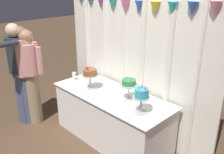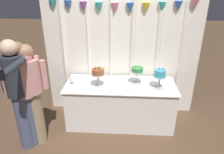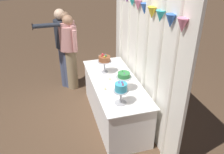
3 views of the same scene
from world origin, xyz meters
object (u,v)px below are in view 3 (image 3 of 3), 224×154
Objects in this scene: guest_girl_blue_dress at (62,45)px; wine_glass at (101,57)px; cake_table at (115,100)px; tealight_near_left at (105,89)px; cake_display_center at (124,76)px; guest_man_pink_jacket at (68,48)px; cake_display_rightmost at (121,89)px; tealight_far_left at (110,79)px; cake_display_leftmost at (104,60)px; guest_man_dark_suit at (70,50)px.

wine_glass is at bearing 48.50° from guest_girl_blue_dress.
tealight_near_left is (0.21, -0.22, 0.39)m from cake_table.
cake_display_center reaches higher than cake_table.
cake_display_rightmost is at bearing 14.57° from guest_man_pink_jacket.
tealight_near_left is (0.29, -0.16, 0.00)m from tealight_far_left.
tealight_near_left is (0.58, -0.14, -0.24)m from cake_display_leftmost.
cake_display_leftmost is 9.09× the size of tealight_far_left.
wine_glass is at bearing -176.49° from cake_table.
guest_man_pink_jacket is 1.03× the size of guest_man_dark_suit.
tealight_far_left is 0.02× the size of guest_girl_blue_dress.
cake_table is 5.64× the size of cake_display_center.
cake_display_rightmost reaches higher than cake_display_leftmost.
cake_table is at bearing 40.07° from tealight_far_left.
tealight_near_left is 0.02× the size of guest_girl_blue_dress.
cake_display_leftmost is 0.95× the size of cake_display_rightmost.
cake_display_rightmost is at bearing -1.80° from wine_glass.
cake_table is at bearing 24.36° from guest_man_dark_suit.
cake_display_center is 0.21× the size of guest_man_dark_suit.
cake_display_leftmost is 0.49m from wine_glass.
cake_display_rightmost is 0.22× the size of guest_girl_blue_dress.
guest_man_dark_suit is 0.22m from guest_girl_blue_dress.
tealight_far_left is at bearing 23.14° from guest_man_dark_suit.
guest_girl_blue_dress is (-1.06, -0.64, -0.04)m from cake_display_leftmost.
wine_glass is (-1.11, -0.11, -0.14)m from cake_display_center.
cake_table is at bearing 13.21° from cake_display_leftmost.
cake_table is at bearing 171.32° from cake_display_rightmost.
cake_display_rightmost is at bearing 16.62° from tealight_near_left.
cake_display_center is 0.20× the size of guest_man_pink_jacket.
guest_girl_blue_dress is (-1.35, -0.66, 0.20)m from tealight_far_left.
cake_display_rightmost is (0.35, -0.16, 0.00)m from cake_display_center.
tealight_far_left is (-0.71, 0.03, -0.23)m from cake_display_rightmost.
tealight_near_left reaches higher than cake_table.
tealight_near_left is at bearing 13.50° from guest_man_dark_suit.
guest_man_dark_suit is (-1.92, -0.49, -0.11)m from cake_display_rightmost.
cake_display_center is 0.20× the size of guest_girl_blue_dress.
cake_display_rightmost is at bearing -23.87° from cake_display_center.
guest_man_dark_suit is at bearing -166.50° from tealight_near_left.
tealight_far_left is at bearing 151.76° from tealight_near_left.
wine_glass is at bearing 46.21° from guest_man_pink_jacket.
tealight_far_left is 1.03× the size of tealight_near_left.
cake_display_center is (0.65, 0.15, -0.02)m from cake_display_leftmost.
cake_display_leftmost is at bearing 31.13° from guest_girl_blue_dress.
tealight_far_left is (-0.08, -0.07, 0.39)m from cake_table.
cake_display_rightmost is 9.86× the size of tealight_near_left.
guest_man_pink_jacket is at bearing -157.41° from guest_man_dark_suit.
guest_man_dark_suit is at bearing -151.62° from cake_display_leftmost.
cake_display_center is at bearing 11.98° from cake_table.
cake_display_leftmost is 1.24m from guest_girl_blue_dress.
cake_display_rightmost is 0.22× the size of guest_man_pink_jacket.
guest_man_dark_suit is at bearing 22.59° from guest_man_pink_jacket.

